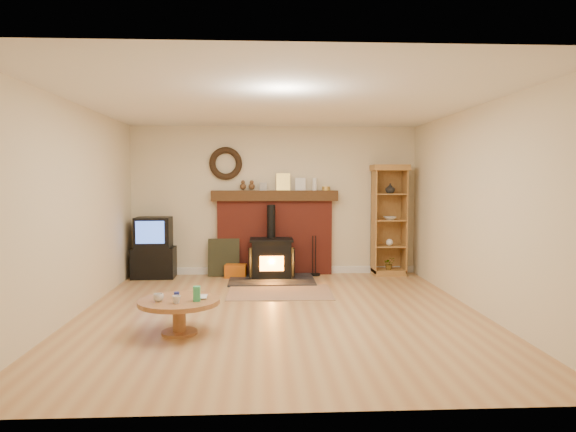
{
  "coord_description": "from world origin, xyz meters",
  "views": [
    {
      "loc": [
        -0.22,
        -6.3,
        1.66
      ],
      "look_at": [
        0.15,
        1.0,
        1.15
      ],
      "focal_mm": 32.0,
      "sensor_mm": 36.0,
      "label": 1
    }
  ],
  "objects": [
    {
      "name": "coffee_table",
      "position": [
        -1.12,
        -0.8,
        0.31
      ],
      "size": [
        0.88,
        0.88,
        0.54
      ],
      "color": "brown",
      "rests_on": "ground"
    },
    {
      "name": "room_shell",
      "position": [
        -0.02,
        0.09,
        1.72
      ],
      "size": [
        5.02,
        5.52,
        2.61
      ],
      "color": "beige",
      "rests_on": "ground"
    },
    {
      "name": "firelog_box",
      "position": [
        -0.67,
        2.4,
        0.11
      ],
      "size": [
        0.38,
        0.26,
        0.23
      ],
      "primitive_type": "cube",
      "rotation": [
        0.0,
        0.0,
        -0.1
      ],
      "color": "orange",
      "rests_on": "ground"
    },
    {
      "name": "fire_tools",
      "position": [
        0.7,
        2.5,
        0.11
      ],
      "size": [
        0.16,
        0.16,
        0.7
      ],
      "color": "black",
      "rests_on": "ground"
    },
    {
      "name": "curio_cabinet",
      "position": [
        2.0,
        2.55,
        0.97
      ],
      "size": [
        0.62,
        0.45,
        1.93
      ],
      "color": "#915B2F",
      "rests_on": "ground"
    },
    {
      "name": "area_rug",
      "position": [
        0.04,
        1.17,
        0.01
      ],
      "size": [
        1.54,
        1.08,
        0.01
      ],
      "primitive_type": "cube",
      "rotation": [
        0.0,
        0.0,
        -0.02
      ],
      "color": "brown",
      "rests_on": "ground"
    },
    {
      "name": "chimney_breast",
      "position": [
        0.0,
        2.67,
        0.8
      ],
      "size": [
        2.2,
        0.22,
        1.78
      ],
      "color": "maroon",
      "rests_on": "ground"
    },
    {
      "name": "leaning_painting",
      "position": [
        -0.89,
        2.55,
        0.33
      ],
      "size": [
        0.54,
        0.15,
        0.65
      ],
      "primitive_type": "cube",
      "rotation": [
        -0.17,
        0.0,
        0.0
      ],
      "color": "black",
      "rests_on": "ground"
    },
    {
      "name": "wood_stove",
      "position": [
        -0.07,
        2.27,
        0.33
      ],
      "size": [
        1.4,
        1.0,
        1.24
      ],
      "color": "black",
      "rests_on": "ground"
    },
    {
      "name": "tv_unit",
      "position": [
        -2.07,
        2.47,
        0.5
      ],
      "size": [
        0.71,
        0.52,
        1.03
      ],
      "color": "black",
      "rests_on": "ground"
    },
    {
      "name": "ground",
      "position": [
        0.0,
        0.0,
        0.0
      ],
      "size": [
        5.5,
        5.5,
        0.0
      ],
      "primitive_type": "plane",
      "color": "#B17A49",
      "rests_on": "ground"
    }
  ]
}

